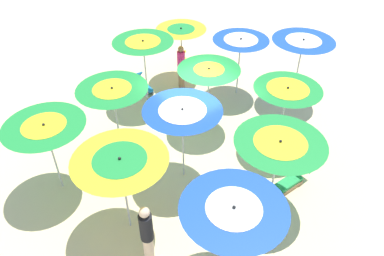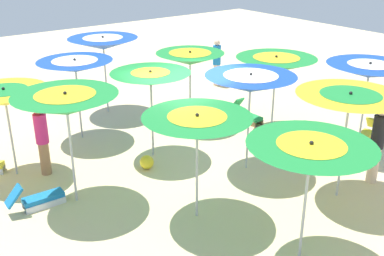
{
  "view_description": "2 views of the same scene",
  "coord_description": "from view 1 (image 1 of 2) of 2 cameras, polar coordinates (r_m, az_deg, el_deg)",
  "views": [
    {
      "loc": [
        -5.43,
        -7.3,
        7.97
      ],
      "look_at": [
        -0.53,
        -0.42,
        1.2
      ],
      "focal_mm": 34.94,
      "sensor_mm": 36.0,
      "label": 1
    },
    {
      "loc": [
        -8.35,
        6.25,
        5.26
      ],
      "look_at": [
        -0.35,
        0.24,
        1.07
      ],
      "focal_mm": 43.04,
      "sensor_mm": 36.0,
      "label": 2
    }
  ],
  "objects": [
    {
      "name": "ground",
      "position": [
        12.11,
        0.89,
        -2.58
      ],
      "size": [
        37.42,
        37.42,
        0.04
      ],
      "primitive_type": "cube",
      "color": "beige"
    },
    {
      "name": "beach_umbrella_0",
      "position": [
        14.59,
        -1.67,
        14.25
      ],
      "size": [
        1.92,
        1.92,
        2.17
      ],
      "color": "#B2B2B7",
      "rests_on": "ground"
    },
    {
      "name": "beach_umbrella_1",
      "position": [
        13.06,
        -7.43,
        12.18
      ],
      "size": [
        2.09,
        2.09,
        2.47
      ],
      "color": "#B2B2B7",
      "rests_on": "ground"
    },
    {
      "name": "beach_umbrella_2",
      "position": [
        11.08,
        -12.01,
        5.17
      ],
      "size": [
        2.09,
        2.09,
        2.23
      ],
      "color": "#B2B2B7",
      "rests_on": "ground"
    },
    {
      "name": "beach_umbrella_3",
      "position": [
        10.08,
        -21.49,
        -0.29
      ],
      "size": [
        2.08,
        2.08,
        2.28
      ],
      "color": "#B2B2B7",
      "rests_on": "ground"
    },
    {
      "name": "beach_umbrella_4",
      "position": [
        13.6,
        7.42,
        12.68
      ],
      "size": [
        2.0,
        2.0,
        2.28
      ],
      "color": "#B2B2B7",
      "rests_on": "ground"
    },
    {
      "name": "beach_umbrella_5",
      "position": [
        11.69,
        2.59,
        8.3
      ],
      "size": [
        1.97,
        1.97,
        2.28
      ],
      "color": "#B2B2B7",
      "rests_on": "ground"
    },
    {
      "name": "beach_umbrella_6",
      "position": [
        9.69,
        -1.44,
        1.88
      ],
      "size": [
        2.09,
        2.09,
        2.41
      ],
      "color": "#B2B2B7",
      "rests_on": "ground"
    },
    {
      "name": "beach_umbrella_7",
      "position": [
        8.45,
        -10.85,
        -5.5
      ],
      "size": [
        2.18,
        2.18,
        2.39
      ],
      "color": "#B2B2B7",
      "rests_on": "ground"
    },
    {
      "name": "beach_umbrella_8",
      "position": [
        13.57,
        16.53,
        12.05
      ],
      "size": [
        2.13,
        2.13,
        2.46
      ],
      "color": "#B2B2B7",
      "rests_on": "ground"
    },
    {
      "name": "beach_umbrella_9",
      "position": [
        11.2,
        14.3,
        5.14
      ],
      "size": [
        1.98,
        1.98,
        2.22
      ],
      "color": "#B2B2B7",
      "rests_on": "ground"
    },
    {
      "name": "beach_umbrella_10",
      "position": [
        9.23,
        13.18,
        -3.02
      ],
      "size": [
        2.23,
        2.23,
        2.23
      ],
      "color": "#B2B2B7",
      "rests_on": "ground"
    },
    {
      "name": "beach_umbrella_11",
      "position": [
        7.48,
        6.33,
        -12.87
      ],
      "size": [
        2.15,
        2.15,
        2.37
      ],
      "color": "#B2B2B7",
      "rests_on": "ground"
    },
    {
      "name": "lounger_0",
      "position": [
        11.03,
        14.93,
        -7.68
      ],
      "size": [
        1.16,
        0.39,
        0.65
      ],
      "rotation": [
        0.0,
        0.0,
        3.17
      ],
      "color": "olive",
      "rests_on": "ground"
    },
    {
      "name": "lounger_1",
      "position": [
        16.18,
        -1.3,
        10.02
      ],
      "size": [
        0.92,
        1.34,
        0.57
      ],
      "rotation": [
        0.0,
        0.0,
        4.21
      ],
      "color": "silver",
      "rests_on": "ground"
    },
    {
      "name": "lounger_3",
      "position": [
        14.69,
        -7.41,
        6.48
      ],
      "size": [
        0.37,
        1.18,
        0.61
      ],
      "rotation": [
        0.0,
        0.0,
        4.68
      ],
      "color": "silver",
      "rests_on": "ground"
    },
    {
      "name": "beachgoer_0",
      "position": [
        8.62,
        -6.89,
        -15.81
      ],
      "size": [
        0.3,
        0.3,
        1.86
      ],
      "rotation": [
        0.0,
        0.0,
        2.99
      ],
      "color": "beige",
      "rests_on": "ground"
    },
    {
      "name": "beachgoer_1",
      "position": [
        14.42,
        -1.66,
        9.41
      ],
      "size": [
        0.3,
        0.3,
        1.74
      ],
      "rotation": [
        0.0,
        0.0,
        1.31
      ],
      "color": "#A3704C",
      "rests_on": "ground"
    },
    {
      "name": "beach_ball",
      "position": [
        12.83,
        -0.98,
        1.29
      ],
      "size": [
        0.35,
        0.35,
        0.35
      ],
      "primitive_type": "sphere",
      "color": "yellow",
      "rests_on": "ground"
    }
  ]
}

